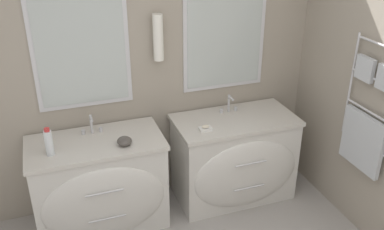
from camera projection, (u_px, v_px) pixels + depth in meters
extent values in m
cube|color=#9E9384|center=(133.00, 61.00, 3.52)|extent=(4.81, 0.06, 2.60)
cube|color=silver|center=(80.00, 43.00, 3.28)|extent=(0.75, 0.02, 1.06)
cube|color=#B2BCBA|center=(81.00, 43.00, 3.27)|extent=(0.68, 0.01, 0.99)
cube|color=silver|center=(225.00, 29.00, 3.64)|extent=(0.75, 0.02, 1.06)
cube|color=#B2BCBA|center=(225.00, 30.00, 3.63)|extent=(0.68, 0.01, 0.99)
cylinder|color=white|center=(158.00, 37.00, 3.41)|extent=(0.08, 0.08, 0.38)
cube|color=silver|center=(156.00, 36.00, 3.46)|extent=(0.05, 0.02, 0.08)
cylinder|color=silver|center=(351.00, 84.00, 3.37)|extent=(0.02, 0.02, 0.83)
cylinder|color=silver|center=(383.00, 46.00, 2.98)|extent=(0.02, 0.51, 0.02)
cylinder|color=silver|center=(376.00, 80.00, 3.10)|extent=(0.02, 0.51, 0.02)
cylinder|color=silver|center=(370.00, 112.00, 3.21)|extent=(0.02, 0.51, 0.02)
cylinder|color=silver|center=(364.00, 142.00, 3.32)|extent=(0.02, 0.51, 0.02)
cube|color=#B7BCC1|center=(362.00, 142.00, 3.31)|extent=(0.04, 0.43, 0.45)
cube|color=#B7BCC1|center=(365.00, 69.00, 3.16)|extent=(0.04, 0.17, 0.18)
cube|color=silver|center=(100.00, 185.00, 3.53)|extent=(1.03, 0.54, 0.76)
ellipsoid|color=silver|center=(105.00, 204.00, 3.30)|extent=(0.95, 0.12, 0.64)
cube|color=beige|center=(95.00, 143.00, 3.35)|extent=(1.06, 0.56, 0.03)
ellipsoid|color=white|center=(96.00, 147.00, 3.34)|extent=(0.42, 0.37, 0.07)
cylinder|color=silver|center=(105.00, 193.00, 3.17)|extent=(0.28, 0.01, 0.01)
cylinder|color=silver|center=(108.00, 219.00, 3.28)|extent=(0.28, 0.01, 0.01)
cube|color=silver|center=(233.00, 159.00, 3.89)|extent=(1.03, 0.54, 0.76)
ellipsoid|color=silver|center=(246.00, 175.00, 3.66)|extent=(0.95, 0.12, 0.64)
cube|color=beige|center=(235.00, 120.00, 3.71)|extent=(1.06, 0.56, 0.03)
ellipsoid|color=white|center=(236.00, 123.00, 3.70)|extent=(0.42, 0.37, 0.07)
cylinder|color=silver|center=(251.00, 164.00, 3.54)|extent=(0.28, 0.01, 0.01)
cylinder|color=silver|center=(249.00, 188.00, 3.64)|extent=(0.28, 0.01, 0.01)
cylinder|color=silver|center=(91.00, 124.00, 3.43)|extent=(0.02, 0.02, 0.16)
cylinder|color=silver|center=(91.00, 119.00, 3.37)|extent=(0.02, 0.09, 0.02)
cylinder|color=silver|center=(83.00, 132.00, 3.44)|extent=(0.03, 0.03, 0.04)
cylinder|color=silver|center=(101.00, 129.00, 3.48)|extent=(0.03, 0.03, 0.04)
cylinder|color=silver|center=(229.00, 103.00, 3.80)|extent=(0.02, 0.02, 0.16)
cylinder|color=silver|center=(231.00, 98.00, 3.73)|extent=(0.02, 0.09, 0.02)
cylinder|color=silver|center=(221.00, 111.00, 3.80)|extent=(0.03, 0.03, 0.04)
cylinder|color=silver|center=(236.00, 109.00, 3.84)|extent=(0.03, 0.03, 0.04)
cylinder|color=silver|center=(49.00, 143.00, 3.12)|extent=(0.06, 0.06, 0.20)
cylinder|color=red|center=(47.00, 130.00, 3.07)|extent=(0.04, 0.04, 0.02)
ellipsoid|color=#4C4742|center=(124.00, 141.00, 3.28)|extent=(0.11, 0.11, 0.07)
cube|color=white|center=(205.00, 129.00, 3.51)|extent=(0.11, 0.07, 0.02)
ellipsoid|color=#F2E5CC|center=(205.00, 127.00, 3.50)|extent=(0.06, 0.04, 0.02)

